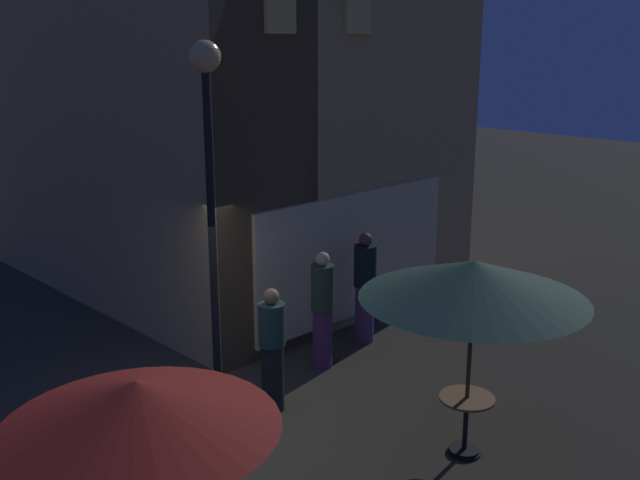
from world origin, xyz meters
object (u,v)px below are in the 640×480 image
at_px(street_lamp_near_corner, 208,145).
at_px(patron_standing_1, 365,287).
at_px(patron_standing_2, 323,310).
at_px(patio_umbrella_1, 138,406).
at_px(patio_umbrella_0, 474,280).
at_px(cafe_table_0, 466,415).
at_px(patron_standing_3, 272,350).

bearing_deg(street_lamp_near_corner, patron_standing_1, 3.28).
xyz_separation_m(patron_standing_1, patron_standing_2, (-1.16, -0.21, -0.01)).
bearing_deg(patio_umbrella_1, patio_umbrella_0, -1.92).
xyz_separation_m(cafe_table_0, patron_standing_3, (-0.90, 2.40, 0.35)).
xyz_separation_m(street_lamp_near_corner, patron_standing_2, (1.90, -0.04, -2.61)).
bearing_deg(patio_umbrella_1, street_lamp_near_corner, 45.27).
bearing_deg(street_lamp_near_corner, patio_umbrella_1, -134.73).
distance_m(cafe_table_0, patio_umbrella_1, 4.46).
distance_m(patio_umbrella_1, patron_standing_2, 5.54).
bearing_deg(cafe_table_0, patron_standing_3, 110.63).
xyz_separation_m(cafe_table_0, patron_standing_2, (0.50, 2.89, 0.40)).
bearing_deg(patron_standing_2, patio_umbrella_1, 151.16).
height_order(patron_standing_2, patron_standing_3, patron_standing_2).
bearing_deg(patio_umbrella_0, street_lamp_near_corner, 115.61).
height_order(cafe_table_0, patio_umbrella_1, patio_umbrella_1).
bearing_deg(street_lamp_near_corner, patron_standing_2, -1.13).
distance_m(patron_standing_1, patron_standing_3, 2.66).
relative_size(patio_umbrella_0, patron_standing_2, 1.44).
bearing_deg(patron_standing_1, cafe_table_0, 174.15).
height_order(patio_umbrella_1, patron_standing_1, patio_umbrella_1).
xyz_separation_m(street_lamp_near_corner, cafe_table_0, (1.40, -2.93, -3.01)).
xyz_separation_m(patio_umbrella_1, patron_standing_2, (4.66, 2.75, -1.20)).
bearing_deg(patron_standing_2, patio_umbrella_0, -159.19).
distance_m(street_lamp_near_corner, cafe_table_0, 4.42).
height_order(cafe_table_0, patio_umbrella_0, patio_umbrella_0).
xyz_separation_m(patio_umbrella_0, patron_standing_2, (0.50, 2.89, -1.25)).
relative_size(patio_umbrella_1, patron_standing_1, 1.27).
relative_size(patron_standing_1, patron_standing_3, 1.08).
distance_m(patio_umbrella_1, patron_standing_3, 4.16).
distance_m(street_lamp_near_corner, patio_umbrella_1, 4.17).
distance_m(cafe_table_0, patron_standing_1, 3.54).
bearing_deg(patio_umbrella_1, patron_standing_3, 34.72).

